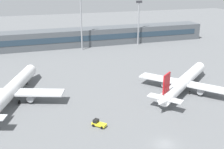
{
  "coord_description": "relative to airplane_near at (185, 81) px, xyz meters",
  "views": [
    {
      "loc": [
        -27.98,
        -46.62,
        34.9
      ],
      "look_at": [
        1.05,
        40.0,
        3.0
      ],
      "focal_mm": 44.64,
      "sensor_mm": 36.0,
      "label": 1
    }
  ],
  "objects": [
    {
      "name": "baggage_tug_yellow",
      "position": [
        -33.02,
        -13.71,
        -2.41
      ],
      "size": [
        3.57,
        3.64,
        1.75
      ],
      "color": "yellow",
      "rests_on": "ground_plane"
    },
    {
      "name": "floodlight_tower_west",
      "position": [
        -19.55,
        63.78,
        12.62
      ],
      "size": [
        3.2,
        0.8,
        27.54
      ],
      "color": "gray",
      "rests_on": "ground_plane"
    },
    {
      "name": "floodlight_tower_east",
      "position": [
        12.19,
        65.59,
        10.51
      ],
      "size": [
        3.2,
        0.8,
        23.47
      ],
      "color": "gray",
      "rests_on": "ground_plane"
    },
    {
      "name": "terminal_building",
      "position": [
        -21.17,
        73.23,
        1.3
      ],
      "size": [
        148.05,
        12.13,
        9.0
      ],
      "color": "#4C5156",
      "rests_on": "ground_plane"
    },
    {
      "name": "airplane_mid",
      "position": [
        -53.13,
        9.52,
        0.21
      ],
      "size": [
        31.14,
        43.49,
        11.18
      ],
      "color": "silver",
      "rests_on": "ground_plane"
    },
    {
      "name": "ground_plane",
      "position": [
        -21.17,
        14.07,
        -3.2
      ],
      "size": [
        400.0,
        400.0,
        0.0
      ],
      "primitive_type": "plane",
      "color": "slate"
    },
    {
      "name": "airplane_near",
      "position": [
        0.0,
        0.0,
        0.0
      ],
      "size": [
        34.73,
        30.1,
        10.5
      ],
      "color": "white",
      "rests_on": "ground_plane"
    }
  ]
}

